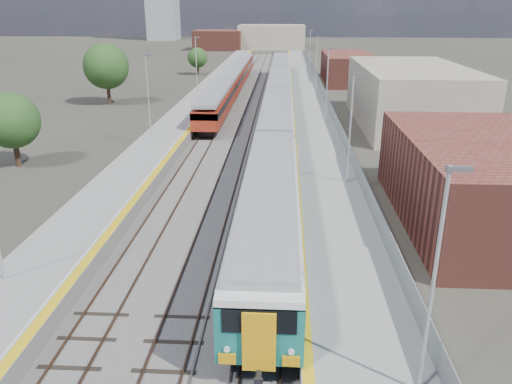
{
  "coord_description": "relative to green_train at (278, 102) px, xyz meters",
  "views": [
    {
      "loc": [
        2.17,
        -10.89,
        12.48
      ],
      "look_at": [
        0.62,
        16.54,
        2.2
      ],
      "focal_mm": 35.0,
      "sensor_mm": 36.0,
      "label": 1
    }
  ],
  "objects": [
    {
      "name": "tree_a",
      "position": [
        -21.19,
        -17.87,
        1.44
      ],
      "size": [
        4.48,
        4.48,
        6.07
      ],
      "color": "#382619",
      "rests_on": "ground"
    },
    {
      "name": "platform_left",
      "position": [
        -10.55,
        7.22,
        -1.86
      ],
      "size": [
        4.3,
        155.0,
        8.52
      ],
      "color": "slate",
      "rests_on": "ground"
    },
    {
      "name": "ballast_bed",
      "position": [
        -3.75,
        7.23,
        -2.35
      ],
      "size": [
        10.5,
        155.0,
        0.06
      ],
      "primitive_type": "cube",
      "color": "#565451",
      "rests_on": "ground"
    },
    {
      "name": "platform_right",
      "position": [
        3.78,
        7.22,
        -1.84
      ],
      "size": [
        4.7,
        155.0,
        8.52
      ],
      "color": "slate",
      "rests_on": "ground"
    },
    {
      "name": "green_train",
      "position": [
        0.0,
        0.0,
        0.0
      ],
      "size": [
        3.06,
        85.19,
        3.37
      ],
      "color": "black",
      "rests_on": "ground"
    },
    {
      "name": "tracks",
      "position": [
        -3.15,
        8.91,
        -2.27
      ],
      "size": [
        8.96,
        160.0,
        0.17
      ],
      "color": "#4C3323",
      "rests_on": "ground"
    },
    {
      "name": "tree_b",
      "position": [
        -22.78,
        9.63,
        2.65
      ],
      "size": [
        5.89,
        5.89,
        7.98
      ],
      "color": "#382619",
      "rests_on": "ground"
    },
    {
      "name": "tree_d",
      "position": [
        17.97,
        19.59,
        1.19
      ],
      "size": [
        4.19,
        4.19,
        5.68
      ],
      "color": "#382619",
      "rests_on": "ground"
    },
    {
      "name": "buildings",
      "position": [
        -19.62,
        93.33,
        8.33
      ],
      "size": [
        72.0,
        185.5,
        40.0
      ],
      "color": "brown",
      "rests_on": "ground"
    },
    {
      "name": "ground",
      "position": [
        -1.5,
        4.73,
        -2.38
      ],
      "size": [
        320.0,
        320.0,
        0.0
      ],
      "primitive_type": "plane",
      "color": "#47443A",
      "rests_on": "ground"
    },
    {
      "name": "tree_c",
      "position": [
        -16.02,
        41.03,
        0.82
      ],
      "size": [
        3.75,
        3.75,
        5.08
      ],
      "color": "#382619",
      "rests_on": "ground"
    },
    {
      "name": "red_train",
      "position": [
        -7.0,
        18.52,
        -0.34
      ],
      "size": [
        2.73,
        55.47,
        3.45
      ],
      "color": "black",
      "rests_on": "ground"
    }
  ]
}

